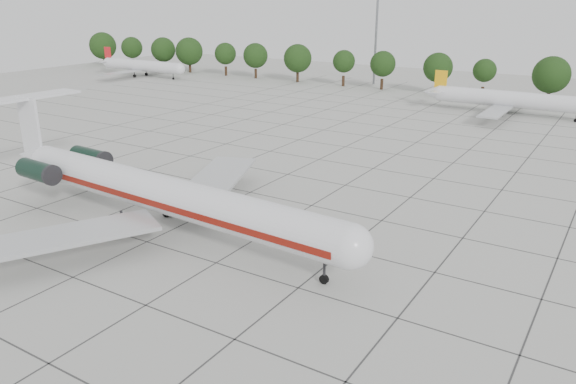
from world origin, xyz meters
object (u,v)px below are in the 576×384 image
at_px(bg_airliner_a, 142,66).
at_px(floodlight_mast, 377,25).
at_px(main_airliner, 148,190).
at_px(bg_airliner_c, 510,100).

xyz_separation_m(bg_airliner_a, floodlight_mast, (59.81, 21.01, 11.37)).
distance_m(main_airliner, bg_airliner_c, 76.30).
distance_m(main_airliner, floodlight_mast, 99.72).
bearing_deg(main_airliner, bg_airliner_a, 139.61).
bearing_deg(floodlight_mast, bg_airliner_a, -160.65).
bearing_deg(bg_airliner_c, main_airliner, -103.35).
relative_size(main_airliner, bg_airliner_a, 1.62).
bearing_deg(bg_airliner_a, floodlight_mast, 19.35).
height_order(main_airliner, floodlight_mast, floodlight_mast).
bearing_deg(main_airliner, bg_airliner_c, 80.03).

